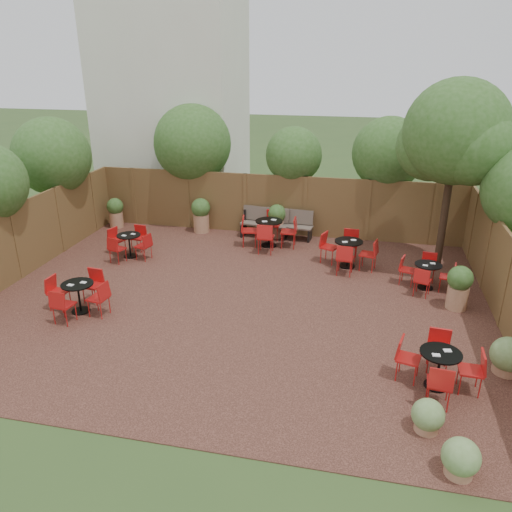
# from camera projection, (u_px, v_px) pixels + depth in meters

# --- Properties ---
(ground) EXTENTS (80.00, 80.00, 0.00)m
(ground) POSITION_uv_depth(u_px,v_px,m) (237.00, 300.00, 12.25)
(ground) COLOR #354F23
(ground) RESTS_ON ground
(courtyard_paving) EXTENTS (12.00, 10.00, 0.02)m
(courtyard_paving) POSITION_uv_depth(u_px,v_px,m) (237.00, 300.00, 12.25)
(courtyard_paving) COLOR #341C15
(courtyard_paving) RESTS_ON ground
(fence_back) EXTENTS (12.00, 0.08, 2.00)m
(fence_back) POSITION_uv_depth(u_px,v_px,m) (275.00, 205.00, 16.40)
(fence_back) COLOR brown
(fence_back) RESTS_ON ground
(fence_left) EXTENTS (0.08, 10.00, 2.00)m
(fence_left) POSITION_uv_depth(u_px,v_px,m) (15.00, 243.00, 13.07)
(fence_left) COLOR brown
(fence_left) RESTS_ON ground
(fence_right) EXTENTS (0.08, 10.00, 2.00)m
(fence_right) POSITION_uv_depth(u_px,v_px,m) (508.00, 286.00, 10.68)
(fence_right) COLOR brown
(fence_right) RESTS_ON ground
(neighbour_building) EXTENTS (5.00, 4.00, 8.00)m
(neighbour_building) POSITION_uv_depth(u_px,v_px,m) (173.00, 100.00, 18.89)
(neighbour_building) COLOR silver
(neighbour_building) RESTS_ON ground
(overhang_foliage) EXTENTS (15.43, 10.57, 2.63)m
(overhang_foliage) POSITION_uv_depth(u_px,v_px,m) (199.00, 162.00, 14.52)
(overhang_foliage) COLOR #2E551B
(overhang_foliage) RESTS_ON ground
(courtyard_tree) EXTENTS (2.83, 2.73, 5.10)m
(courtyard_tree) POSITION_uv_depth(u_px,v_px,m) (455.00, 138.00, 12.73)
(courtyard_tree) COLOR black
(courtyard_tree) RESTS_ON courtyard_paving
(park_bench_left) EXTENTS (1.60, 0.70, 0.96)m
(park_bench_left) POSITION_uv_depth(u_px,v_px,m) (265.00, 222.00, 16.30)
(park_bench_left) COLOR brown
(park_bench_left) RESTS_ON courtyard_paving
(park_bench_right) EXTENTS (1.57, 0.63, 0.95)m
(park_bench_right) POSITION_uv_depth(u_px,v_px,m) (289.00, 224.00, 16.14)
(park_bench_right) COLOR brown
(park_bench_right) RESTS_ON courtyard_paving
(bistro_tables) EXTENTS (9.79, 7.99, 0.95)m
(bistro_tables) POSITION_uv_depth(u_px,v_px,m) (275.00, 265.00, 13.10)
(bistro_tables) COLOR black
(bistro_tables) RESTS_ON courtyard_paving
(planters) EXTENTS (11.21, 4.61, 1.15)m
(planters) POSITION_uv_depth(u_px,v_px,m) (247.00, 228.00, 15.48)
(planters) COLOR #A37151
(planters) RESTS_ON courtyard_paving
(low_shrubs) EXTENTS (2.21, 3.41, 0.72)m
(low_shrubs) POSITION_uv_depth(u_px,v_px,m) (480.00, 393.00, 8.36)
(low_shrubs) COLOR #A37151
(low_shrubs) RESTS_ON courtyard_paving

